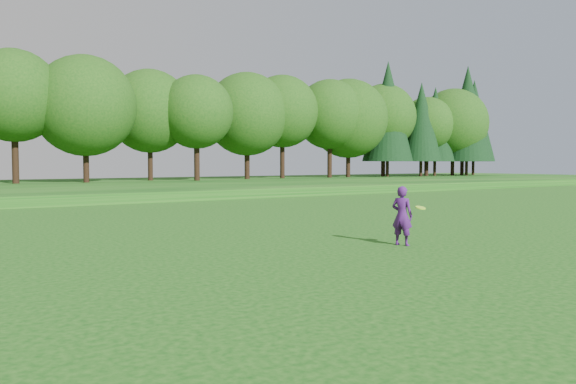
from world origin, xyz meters
TOP-DOWN VIEW (x-y plane):
  - ground at (0.00, 0.00)m, footprint 140.00×140.00m
  - berm at (0.00, 34.00)m, footprint 130.00×30.00m
  - walking_path at (0.00, 20.00)m, footprint 130.00×1.60m
  - treeline at (0.00, 38.00)m, footprint 104.00×7.00m
  - woman at (1.19, -0.09)m, footprint 0.65×0.92m

SIDE VIEW (x-z plane):
  - ground at x=0.00m, z-range 0.00..0.00m
  - walking_path at x=0.00m, z-range 0.00..0.04m
  - berm at x=0.00m, z-range 0.00..0.60m
  - woman at x=1.19m, z-range 0.00..1.61m
  - treeline at x=0.00m, z-range 0.60..15.60m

